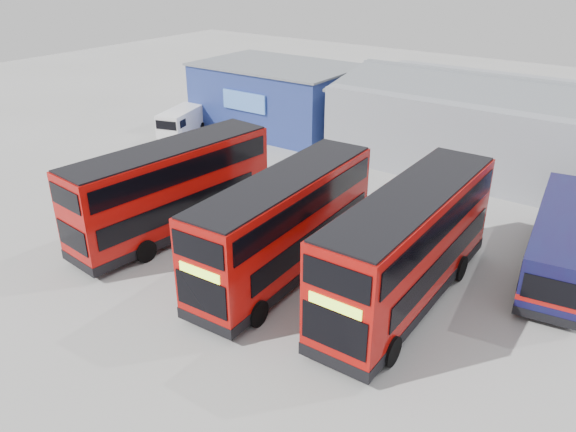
{
  "coord_description": "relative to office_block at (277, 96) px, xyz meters",
  "views": [
    {
      "loc": [
        12.65,
        -17.71,
        13.33
      ],
      "look_at": [
        -0.98,
        1.32,
        2.1
      ],
      "focal_mm": 35.0,
      "sensor_mm": 36.0,
      "label": 1
    }
  ],
  "objects": [
    {
      "name": "double_decker_left",
      "position": [
        6.93,
        -18.08,
        -0.25
      ],
      "size": [
        3.78,
        11.29,
        4.69
      ],
      "rotation": [
        0.0,
        0.0,
        3.04
      ],
      "color": "#AC0D09",
      "rests_on": "ground"
    },
    {
      "name": "office_block",
      "position": [
        0.0,
        0.0,
        0.0
      ],
      "size": [
        12.3,
        8.32,
        5.12
      ],
      "color": "navy",
      "rests_on": "ground"
    },
    {
      "name": "panel_van",
      "position": [
        -4.83,
        -5.97,
        -1.43
      ],
      "size": [
        3.14,
        5.03,
        2.06
      ],
      "rotation": [
        0.0,
        0.0,
        0.29
      ],
      "color": "white",
      "rests_on": "ground"
    },
    {
      "name": "ground_plane",
      "position": [
        14.0,
        -17.99,
        -2.58
      ],
      "size": [
        120.0,
        120.0,
        0.0
      ],
      "primitive_type": "plane",
      "color": "gray",
      "rests_on": "ground"
    },
    {
      "name": "double_decker_centre",
      "position": [
        13.82,
        -18.05,
        -0.25
      ],
      "size": [
        3.15,
        11.16,
        4.68
      ],
      "rotation": [
        0.0,
        0.0,
        0.04
      ],
      "color": "#AC0D09",
      "rests_on": "ground"
    },
    {
      "name": "single_decker_blue",
      "position": [
        23.7,
        -10.49,
        -1.19
      ],
      "size": [
        3.64,
        10.49,
        2.79
      ],
      "rotation": [
        0.0,
        0.0,
        3.27
      ],
      "color": "#0E133F",
      "rests_on": "ground"
    },
    {
      "name": "double_decker_right",
      "position": [
        19.11,
        -16.89,
        -0.15
      ],
      "size": [
        3.03,
        11.6,
        4.89
      ],
      "rotation": [
        0.0,
        0.0,
        0.01
      ],
      "color": "#AC0D09",
      "rests_on": "ground"
    }
  ]
}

